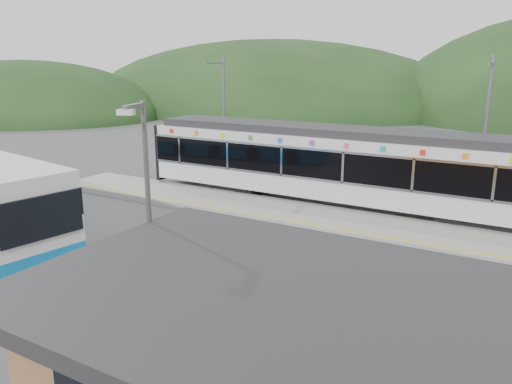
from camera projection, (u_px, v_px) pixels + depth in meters
The scene contains 9 objects.
ground at pixel (253, 239), 19.39m from camera, with size 120.00×120.00×0.00m, color #4C4C4F.
hills at pixel (445, 227), 20.81m from camera, with size 146.00×149.00×26.00m.
platform at pixel (290, 214), 22.11m from camera, with size 26.00×3.20×0.30m, color #9E9E99.
yellow_line at pixel (277, 218), 20.98m from camera, with size 26.00×0.10×0.01m, color yellow.
train at pixel (344, 164), 23.20m from camera, with size 20.44×3.01×3.74m.
catenary_mast_west at pixel (224, 116), 29.03m from camera, with size 0.18×1.80×7.00m.
catenary_mast_east at pixel (485, 132), 22.24m from camera, with size 0.18×1.80×7.00m.
station_shelter at pixel (288, 370), 8.54m from camera, with size 9.20×6.20×3.00m.
lamp_post at pixel (145, 203), 11.61m from camera, with size 0.43×1.08×5.83m.
Camera 1 is at (9.28, -15.77, 6.66)m, focal length 35.00 mm.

